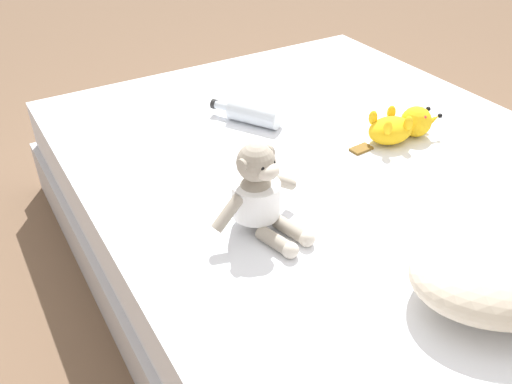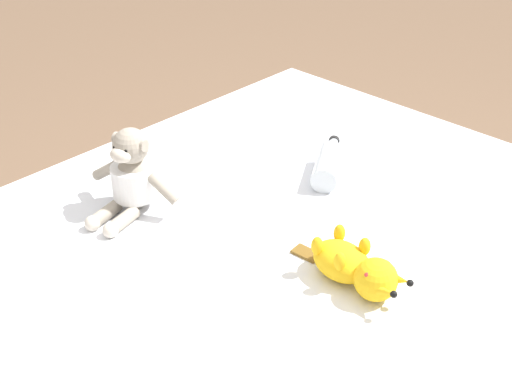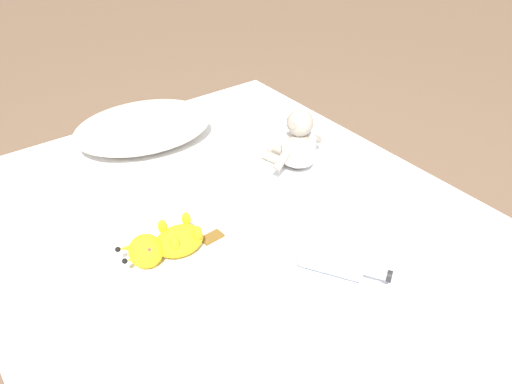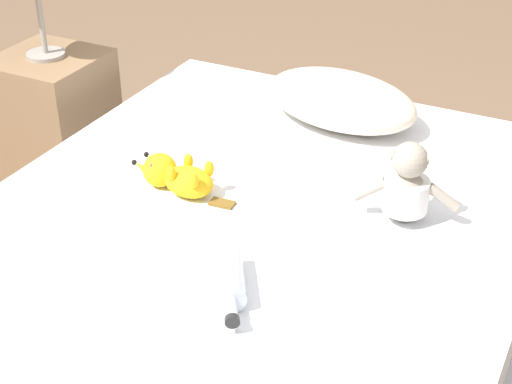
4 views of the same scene
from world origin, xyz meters
TOP-DOWN VIEW (x-y plane):
  - ground_plane at (0.00, 0.00)m, footprint 16.00×16.00m
  - bed at (0.00, 0.00)m, footprint 1.52×1.86m
  - plush_monkey at (0.38, 0.16)m, footprint 0.29×0.24m
  - plush_yellow_creature at (-0.25, 0.01)m, footprint 0.33×0.12m
  - glass_bottle at (0.10, -0.33)m, footprint 0.18×0.25m

SIDE VIEW (x-z plane):
  - ground_plane at x=0.00m, z-range 0.00..0.00m
  - bed at x=0.00m, z-range 0.00..0.39m
  - glass_bottle at x=0.10m, z-range 0.39..0.46m
  - plush_yellow_creature at x=-0.25m, z-range 0.38..0.49m
  - plush_monkey at x=0.38m, z-range 0.37..0.60m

